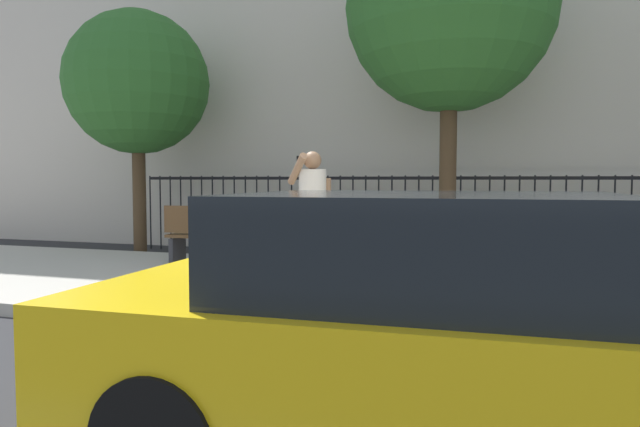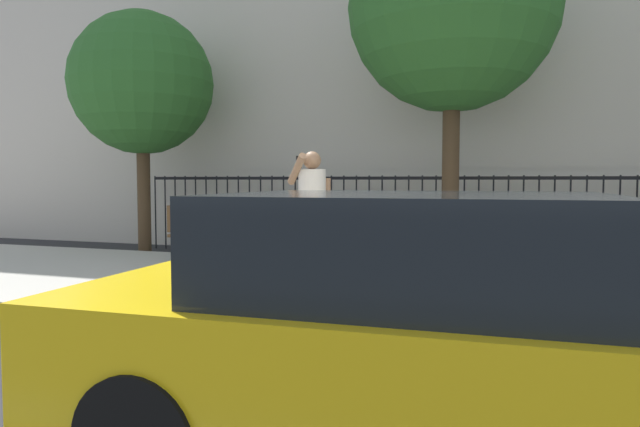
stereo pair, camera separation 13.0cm
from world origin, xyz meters
TOP-DOWN VIEW (x-y plane):
  - ground_plane at (0.00, 0.00)m, footprint 60.00×60.00m
  - sidewalk at (0.00, 2.20)m, footprint 28.00×4.40m
  - iron_fence at (0.00, 5.90)m, footprint 12.03×0.04m
  - taxi_yellow at (1.17, -1.77)m, footprint 4.25×1.96m
  - pedestrian_on_phone at (-0.83, 1.82)m, footprint 0.71×0.67m
  - street_bench at (-3.07, 3.32)m, footprint 1.60×0.45m
  - street_tree_near at (-5.48, 4.78)m, footprint 2.79×2.79m
  - street_tree_mid at (0.51, 4.74)m, footprint 3.39×3.39m

SIDE VIEW (x-z plane):
  - ground_plane at x=0.00m, z-range 0.00..0.00m
  - sidewalk at x=0.00m, z-range 0.00..0.15m
  - street_bench at x=-3.07m, z-range 0.18..1.13m
  - taxi_yellow at x=1.17m, z-range -0.02..1.43m
  - iron_fence at x=0.00m, z-range 0.22..1.82m
  - pedestrian_on_phone at x=-0.83m, z-range 0.29..2.01m
  - street_tree_near at x=-5.48m, z-range 0.99..5.81m
  - street_tree_mid at x=0.51m, z-range 1.29..7.30m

